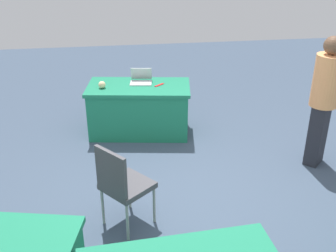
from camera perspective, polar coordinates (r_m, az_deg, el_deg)
The scene contains 7 objects.
ground_plane at distance 4.78m, azimuth 1.81°, elevation -10.45°, with size 14.40×14.40×0.00m, color #3D4C60.
table_foreground at distance 6.18m, azimuth -4.05°, elevation 2.39°, with size 1.61×1.01×0.75m.
chair_tucked_right at distance 4.13m, azimuth -6.49°, elevation -7.88°, with size 0.62×0.62×0.95m.
person_attendee_browsing at distance 5.44m, azimuth 21.04°, elevation 3.92°, with size 0.48×0.48×1.71m.
laptop_silver at distance 6.16m, azimuth -3.80°, elevation 6.43°, with size 0.36×0.33×0.21m.
yarn_ball at distance 5.99m, azimuth -9.24°, elevation 5.73°, with size 0.10×0.10×0.10m, color beige.
scissors_red at distance 6.05m, azimuth -1.22°, elevation 5.77°, with size 0.18×0.04×0.01m, color red.
Camera 1 is at (0.70, 3.80, 2.82)m, focal length 43.49 mm.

